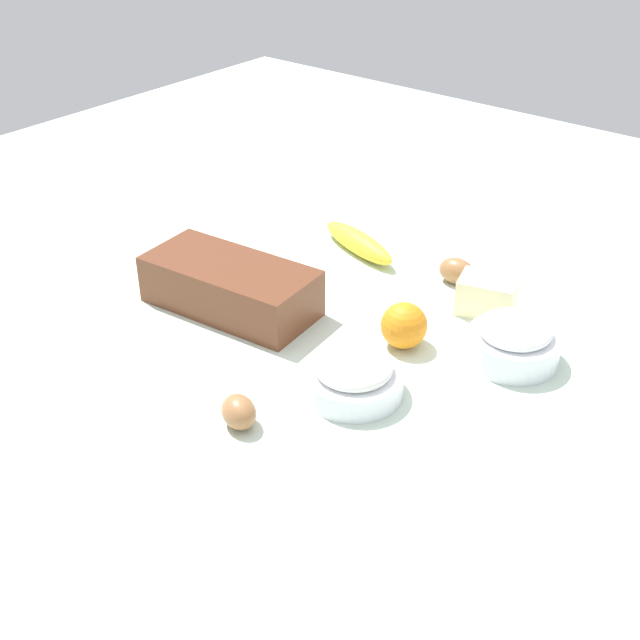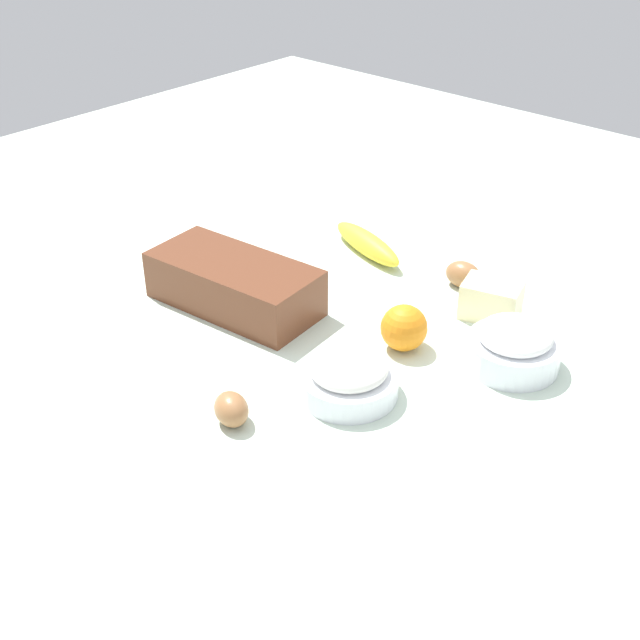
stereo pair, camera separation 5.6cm
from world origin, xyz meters
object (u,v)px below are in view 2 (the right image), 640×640
(loaf_pan, at_px, (234,283))
(egg_beside_bowl, at_px, (231,409))
(sugar_bowl, at_px, (514,346))
(butter_block, at_px, (491,300))
(orange_fruit, at_px, (404,328))
(egg_near_butter, at_px, (463,274))
(banana, at_px, (367,244))
(flour_bowl, at_px, (348,377))

(loaf_pan, height_order, egg_beside_bowl, loaf_pan)
(sugar_bowl, distance_m, egg_beside_bowl, 0.42)
(loaf_pan, height_order, sugar_bowl, loaf_pan)
(butter_block, bearing_deg, sugar_bowl, -44.65)
(orange_fruit, height_order, butter_block, orange_fruit)
(orange_fruit, distance_m, butter_block, 0.17)
(loaf_pan, relative_size, egg_beside_bowl, 5.10)
(orange_fruit, xyz_separation_m, egg_near_butter, (-0.04, 0.22, -0.01))
(banana, distance_m, egg_near_butter, 0.20)
(loaf_pan, distance_m, sugar_bowl, 0.45)
(sugar_bowl, xyz_separation_m, banana, (-0.38, 0.14, -0.01))
(banana, distance_m, orange_fruit, 0.31)
(loaf_pan, relative_size, sugar_bowl, 2.15)
(sugar_bowl, height_order, egg_near_butter, sugar_bowl)
(loaf_pan, distance_m, flour_bowl, 0.30)
(orange_fruit, bearing_deg, egg_near_butter, 100.10)
(sugar_bowl, bearing_deg, flour_bowl, -122.10)
(butter_block, bearing_deg, egg_near_butter, 148.44)
(loaf_pan, xyz_separation_m, flour_bowl, (0.29, -0.06, -0.01))
(egg_near_butter, relative_size, egg_beside_bowl, 1.09)
(loaf_pan, height_order, butter_block, loaf_pan)
(egg_near_butter, bearing_deg, egg_beside_bowl, -92.45)
(egg_near_butter, distance_m, egg_beside_bowl, 0.51)
(flour_bowl, distance_m, butter_block, 0.31)
(sugar_bowl, xyz_separation_m, butter_block, (-0.10, 0.10, -0.00))
(loaf_pan, distance_m, egg_near_butter, 0.39)
(butter_block, bearing_deg, egg_beside_bowl, -103.42)
(loaf_pan, bearing_deg, sugar_bowl, 13.86)
(egg_near_butter, bearing_deg, banana, -175.64)
(banana, height_order, butter_block, butter_block)
(butter_block, bearing_deg, flour_bowl, -96.49)
(orange_fruit, height_order, egg_beside_bowl, orange_fruit)
(egg_near_butter, bearing_deg, loaf_pan, -128.52)
(orange_fruit, relative_size, egg_beside_bowl, 1.24)
(orange_fruit, bearing_deg, flour_bowl, -84.64)
(egg_near_butter, bearing_deg, orange_fruit, -79.90)
(sugar_bowl, distance_m, banana, 0.41)
(banana, distance_m, egg_beside_bowl, 0.53)
(loaf_pan, relative_size, flour_bowl, 2.10)
(egg_near_butter, height_order, egg_beside_bowl, same)
(banana, distance_m, butter_block, 0.29)
(flour_bowl, bearing_deg, sugar_bowl, 57.90)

